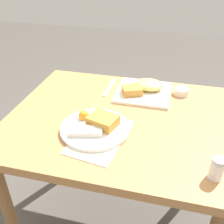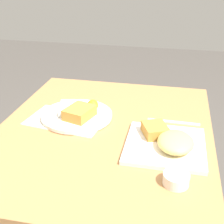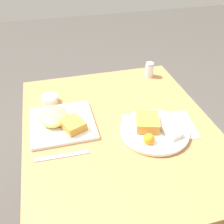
{
  "view_description": "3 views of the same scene",
  "coord_description": "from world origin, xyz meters",
  "px_view_note": "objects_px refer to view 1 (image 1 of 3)",
  "views": [
    {
      "loc": [
        -0.2,
        0.9,
        1.36
      ],
      "look_at": [
        0.03,
        0.02,
        0.77
      ],
      "focal_mm": 42.0,
      "sensor_mm": 36.0,
      "label": 1
    },
    {
      "loc": [
        -0.95,
        -0.23,
        1.3
      ],
      "look_at": [
        0.03,
        -0.03,
        0.8
      ],
      "focal_mm": 50.0,
      "sensor_mm": 36.0,
      "label": 2
    },
    {
      "loc": [
        0.78,
        -0.24,
        1.43
      ],
      "look_at": [
        -0.04,
        -0.02,
        0.8
      ],
      "focal_mm": 42.0,
      "sensor_mm": 36.0,
      "label": 3
    }
  ],
  "objects_px": {
    "plate_square_near": "(144,89)",
    "butter_knife": "(109,87)",
    "sauce_ramekin": "(182,91)",
    "salt_shaker": "(216,170)",
    "plate_oval_far": "(96,126)"
  },
  "relations": [
    {
      "from": "plate_square_near",
      "to": "butter_knife",
      "type": "height_order",
      "value": "plate_square_near"
    },
    {
      "from": "sauce_ramekin",
      "to": "salt_shaker",
      "type": "relative_size",
      "value": 0.93
    },
    {
      "from": "plate_oval_far",
      "to": "plate_square_near",
      "type": "bearing_deg",
      "value": -111.9
    },
    {
      "from": "salt_shaker",
      "to": "plate_square_near",
      "type": "bearing_deg",
      "value": -59.42
    },
    {
      "from": "plate_square_near",
      "to": "sauce_ramekin",
      "type": "relative_size",
      "value": 3.54
    },
    {
      "from": "plate_square_near",
      "to": "butter_knife",
      "type": "distance_m",
      "value": 0.18
    },
    {
      "from": "sauce_ramekin",
      "to": "butter_knife",
      "type": "relative_size",
      "value": 0.37
    },
    {
      "from": "salt_shaker",
      "to": "butter_knife",
      "type": "height_order",
      "value": "salt_shaker"
    },
    {
      "from": "plate_square_near",
      "to": "sauce_ramekin",
      "type": "xyz_separation_m",
      "value": [
        -0.18,
        -0.03,
        -0.0
      ]
    },
    {
      "from": "plate_oval_far",
      "to": "butter_knife",
      "type": "height_order",
      "value": "plate_oval_far"
    },
    {
      "from": "sauce_ramekin",
      "to": "salt_shaker",
      "type": "distance_m",
      "value": 0.54
    },
    {
      "from": "plate_oval_far",
      "to": "salt_shaker",
      "type": "relative_size",
      "value": 3.53
    },
    {
      "from": "salt_shaker",
      "to": "butter_knife",
      "type": "distance_m",
      "value": 0.7
    },
    {
      "from": "plate_square_near",
      "to": "butter_knife",
      "type": "relative_size",
      "value": 1.31
    },
    {
      "from": "plate_square_near",
      "to": "plate_oval_far",
      "type": "bearing_deg",
      "value": 68.1
    }
  ]
}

